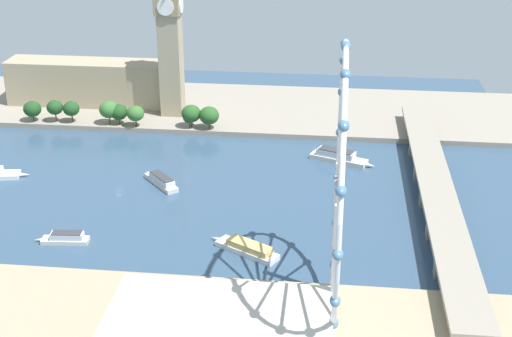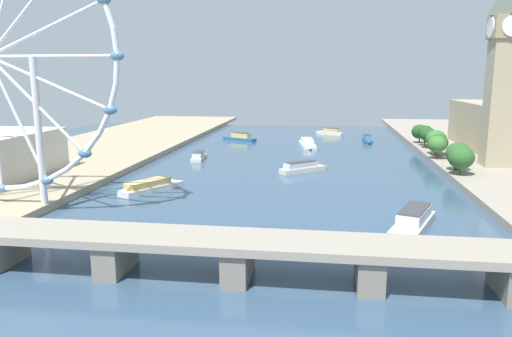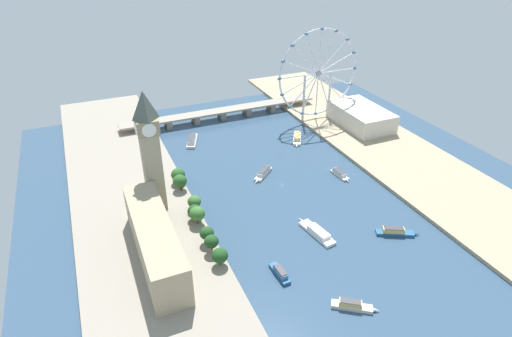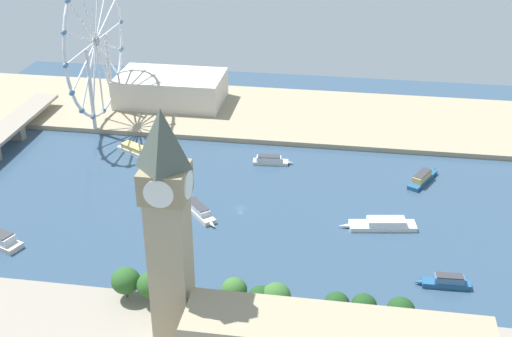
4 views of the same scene
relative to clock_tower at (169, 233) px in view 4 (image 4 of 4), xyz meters
name	(u,v)px [view 4 (image 4 of 4)]	position (x,y,z in m)	size (l,w,h in m)	color
ground_plane	(240,208)	(104.03, -5.09, -51.05)	(412.85, 412.85, 0.00)	#334C66
riverbank_right	(272,114)	(225.46, -5.09, -49.55)	(90.00, 520.00, 3.00)	tan
clock_tower	(169,233)	(0.00, 0.00, 0.00)	(15.92, 15.92, 92.56)	tan
tree_row_embankment	(248,294)	(22.36, -23.01, -39.98)	(13.43, 118.33, 13.97)	#513823
ferris_wheel	(96,43)	(197.94, 100.82, 2.03)	(96.47, 3.20, 98.32)	silver
riverside_hall	(171,89)	(232.55, 65.34, -38.35)	(42.30, 70.80, 19.40)	beige
tour_boat_0	(383,224)	(96.56, -75.64, -49.03)	(13.26, 37.52, 5.00)	white
tour_boat_1	(446,282)	(54.44, -101.28, -48.76)	(6.12, 23.52, 5.68)	#235684
tour_boat_3	(199,210)	(95.33, 14.20, -48.77)	(24.83, 22.45, 5.37)	beige
tour_boat_4	(138,151)	(156.04, 64.86, -48.93)	(20.77, 31.39, 4.94)	white
tour_boat_6	(423,178)	(147.20, -97.58, -48.67)	(29.23, 17.83, 5.98)	#235684
tour_boat_7	(270,160)	(156.01, -13.36, -49.01)	(7.38, 23.63, 4.84)	beige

